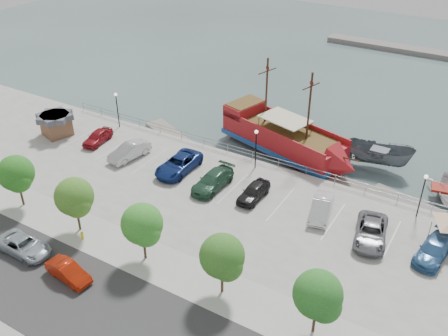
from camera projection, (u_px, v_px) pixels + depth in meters
The scene contains 30 objects.
ground at pixel (222, 208), 46.51m from camera, with size 160.00×160.00×0.00m, color #3F4F4E.
street at pixel (103, 314), 34.26m from camera, with size 100.00×8.00×0.04m, color #363636.
sidewalk at pixel (156, 262), 38.65m from camera, with size 100.00×4.00×0.05m, color #AEACA4.
seawall_railing at pixel (261, 158), 51.44m from camera, with size 50.00×0.06×1.00m.
far_shore at pixel (445, 56), 82.25m from camera, with size 40.00×3.00×0.80m, color slate.
pirate_ship at pixel (291, 142), 53.78m from camera, with size 17.19×8.82×10.64m.
patrol_boat at pixel (379, 157), 51.94m from camera, with size 2.62×6.96×2.70m, color #4E555A.
dock_west at pixel (169, 134), 58.75m from camera, with size 7.76×2.22×0.44m, color gray.
dock_mid at pixel (351, 187), 49.11m from camera, with size 7.40×2.12×0.42m, color slate.
dock_east at pixel (408, 204), 46.68m from camera, with size 7.35×2.10×0.42m, color slate.
shed at pixel (56, 124), 56.27m from camera, with size 3.89×3.89×2.55m.
street_van at pixel (23, 246), 39.37m from camera, with size 2.21×4.79×1.33m, color #9BA6AD.
street_sedan at pixel (68, 272), 36.87m from camera, with size 1.37×3.94×1.30m, color #A61D08.
fire_hydrant at pixel (82, 235), 40.90m from camera, with size 0.25×0.25×0.72m.
lamp_post_left at pixel (117, 104), 57.09m from camera, with size 0.36×0.36×4.28m.
lamp_post_mid at pixel (256, 142), 49.23m from camera, with size 0.36×0.36×4.28m.
lamp_post_right at pixel (423, 188), 42.23m from camera, with size 0.36×0.36×4.28m.
tree_b at pixel (17, 175), 43.38m from camera, with size 3.30×3.20×5.00m.
tree_c at pixel (75, 198), 40.32m from camera, with size 3.30×3.20×5.00m.
tree_d at pixel (143, 226), 37.26m from camera, with size 3.30×3.20×5.00m.
tree_e at pixel (223, 258), 34.20m from camera, with size 3.30×3.20×5.00m.
tree_f at pixel (319, 297), 31.14m from camera, with size 3.30×3.20×5.00m.
parked_car_a at pixel (98, 137), 54.97m from camera, with size 1.67×4.15×1.41m, color maroon.
parked_car_b at pixel (129, 151), 52.05m from camera, with size 1.68×4.82×1.59m, color #B6B6B6.
parked_car_c at pixel (179, 164), 49.78m from camera, with size 2.67×5.78×1.61m, color navy.
parked_car_d at pixel (213, 181), 47.25m from camera, with size 2.16×5.30×1.54m, color #29523A.
parked_car_e at pixel (254, 192), 45.74m from camera, with size 1.71×4.24×1.44m, color black.
parked_car_f at pixel (321, 208), 43.55m from camera, with size 1.64×4.69×1.55m, color silver.
parked_car_g at pixel (371, 232), 40.66m from camera, with size 2.49×5.40×1.50m, color slate.
parked_car_h at pixel (434, 250), 38.84m from camera, with size 2.00×4.92×1.43m, color #336092.
Camera 1 is at (19.48, -32.35, 26.42)m, focal length 40.00 mm.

